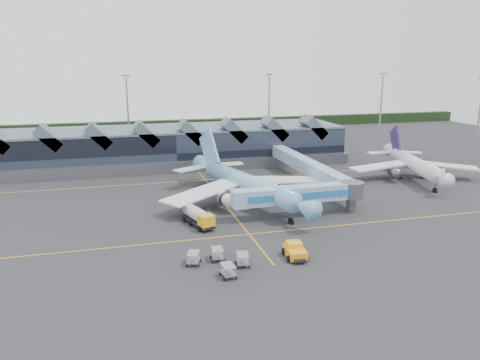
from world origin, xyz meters
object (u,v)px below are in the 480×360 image
object	(u,v)px
jet_bridge	(307,194)
pushback_tug	(295,251)
main_airliner	(245,182)
regional_jet	(413,163)
fuel_truck	(197,215)

from	to	relation	value
jet_bridge	pushback_tug	bearing A→B (deg)	-118.63
main_airliner	jet_bridge	world-z (taller)	main_airliner
regional_jet	fuel_truck	size ratio (longest dim) A/B	3.66
regional_jet	fuel_truck	xyz separation A→B (m)	(-53.56, -18.52, -1.88)
fuel_truck	pushback_tug	xyz separation A→B (m)	(10.74, -16.59, -0.75)
regional_jet	jet_bridge	distance (m)	38.75
jet_bridge	fuel_truck	distance (m)	19.63
jet_bridge	fuel_truck	size ratio (longest dim) A/B	2.75
regional_jet	pushback_tug	bearing A→B (deg)	-127.90
main_airliner	regional_jet	xyz separation A→B (m)	(42.34, 7.74, -0.27)
main_airliner	pushback_tug	bearing A→B (deg)	-106.59
jet_bridge	fuel_truck	bearing A→B (deg)	179.28
jet_bridge	pushback_tug	world-z (taller)	jet_bridge
main_airliner	regional_jet	world-z (taller)	main_airliner
main_airliner	pushback_tug	world-z (taller)	main_airliner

